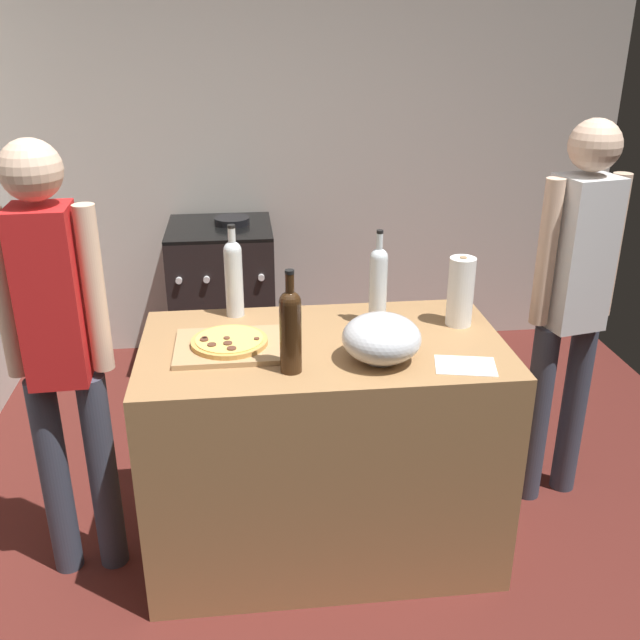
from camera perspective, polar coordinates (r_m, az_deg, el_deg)
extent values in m
cube|color=#511E19|center=(3.74, 0.18, -10.39)|extent=(4.13, 3.30, 0.02)
cube|color=#BCB7AD|center=(4.57, -1.89, 13.60)|extent=(4.13, 0.10, 2.60)
cube|color=#9E7247|center=(2.90, 0.23, -10.13)|extent=(1.37, 0.76, 0.92)
cube|color=tan|center=(2.64, -7.26, -2.11)|extent=(0.40, 0.32, 0.02)
cylinder|color=tan|center=(2.63, -7.28, -1.74)|extent=(0.28, 0.28, 0.02)
cylinder|color=#EAC660|center=(2.63, -7.29, -1.52)|extent=(0.25, 0.25, 0.00)
cylinder|color=brown|center=(2.63, -7.50, -1.45)|extent=(0.02, 0.02, 0.01)
cylinder|color=brown|center=(2.64, -9.24, -1.43)|extent=(0.02, 0.02, 0.01)
cylinder|color=brown|center=(2.61, -5.10, -1.50)|extent=(0.02, 0.02, 0.01)
cylinder|color=brown|center=(2.58, -8.69, -1.97)|extent=(0.03, 0.03, 0.01)
cylinder|color=brown|center=(2.54, -7.11, -2.28)|extent=(0.03, 0.03, 0.01)
cylinder|color=brown|center=(2.59, -7.41, -1.86)|extent=(0.03, 0.03, 0.01)
cylinder|color=brown|center=(2.63, -9.28, -1.57)|extent=(0.03, 0.03, 0.01)
cylinder|color=#B2B2B7|center=(2.55, 4.89, -3.14)|extent=(0.12, 0.12, 0.01)
ellipsoid|color=silver|center=(2.51, 4.96, -1.45)|extent=(0.28, 0.28, 0.17)
cylinder|color=white|center=(2.84, 11.22, 2.25)|extent=(0.10, 0.10, 0.28)
cylinder|color=#997551|center=(2.84, 11.22, 2.28)|extent=(0.03, 0.03, 0.28)
cylinder|color=silver|center=(2.89, -6.91, 2.95)|extent=(0.07, 0.07, 0.28)
sphere|color=silver|center=(2.85, -7.04, 5.57)|extent=(0.07, 0.07, 0.07)
cylinder|color=silver|center=(2.83, -7.10, 6.67)|extent=(0.03, 0.03, 0.07)
cylinder|color=black|center=(2.82, -7.14, 7.47)|extent=(0.03, 0.03, 0.01)
cylinder|color=silver|center=(2.80, 4.67, 2.34)|extent=(0.07, 0.07, 0.28)
sphere|color=silver|center=(2.75, 4.76, 5.03)|extent=(0.07, 0.07, 0.07)
cylinder|color=silver|center=(2.74, 4.81, 6.20)|extent=(0.02, 0.02, 0.08)
cylinder|color=black|center=(2.73, 4.84, 7.08)|extent=(0.03, 0.03, 0.01)
cylinder|color=#331E0F|center=(2.41, -2.37, -1.38)|extent=(0.08, 0.08, 0.26)
sphere|color=#331E0F|center=(2.36, -2.42, 1.46)|extent=(0.08, 0.08, 0.08)
cylinder|color=#331E0F|center=(2.34, -2.45, 2.85)|extent=(0.03, 0.03, 0.08)
cylinder|color=black|center=(2.32, -2.46, 3.89)|extent=(0.03, 0.03, 0.01)
cube|color=white|center=(2.55, 11.59, -3.61)|extent=(0.24, 0.19, 0.00)
cube|color=black|center=(4.40, -7.76, 1.54)|extent=(0.61, 0.61, 0.90)
cube|color=black|center=(4.25, -8.09, 7.35)|extent=(0.61, 0.61, 0.02)
cylinder|color=silver|center=(4.03, -11.26, 3.12)|extent=(0.04, 0.02, 0.04)
cylinder|color=silver|center=(4.02, -9.09, 3.23)|extent=(0.04, 0.02, 0.04)
cylinder|color=silver|center=(4.01, -6.91, 3.33)|extent=(0.04, 0.02, 0.04)
cylinder|color=silver|center=(4.02, -4.73, 3.42)|extent=(0.04, 0.02, 0.04)
cylinder|color=black|center=(4.28, -7.07, 7.91)|extent=(0.21, 0.21, 0.04)
cylinder|color=#383D4C|center=(2.97, -20.48, -11.79)|extent=(0.11, 0.11, 0.85)
cylinder|color=#383D4C|center=(2.94, -17.01, -11.72)|extent=(0.11, 0.11, 0.85)
cube|color=red|center=(2.62, -20.79, 1.77)|extent=(0.21, 0.21, 0.64)
cylinder|color=beige|center=(2.65, -23.93, 1.87)|extent=(0.08, 0.08, 0.60)
cylinder|color=beige|center=(2.58, -17.67, 2.31)|extent=(0.08, 0.08, 0.60)
sphere|color=beige|center=(2.51, -22.20, 11.08)|extent=(0.20, 0.20, 0.20)
cylinder|color=#383D4C|center=(3.44, 19.67, -6.67)|extent=(0.11, 0.11, 0.85)
cylinder|color=#383D4C|center=(3.33, 17.01, -7.29)|extent=(0.11, 0.11, 0.85)
cube|color=silver|center=(3.09, 20.06, 5.04)|extent=(0.26, 0.24, 0.64)
cylinder|color=beige|center=(3.19, 22.34, 5.50)|extent=(0.08, 0.08, 0.60)
cylinder|color=beige|center=(3.00, 17.72, 5.11)|extent=(0.08, 0.08, 0.60)
sphere|color=beige|center=(3.00, 21.20, 12.95)|extent=(0.20, 0.20, 0.20)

